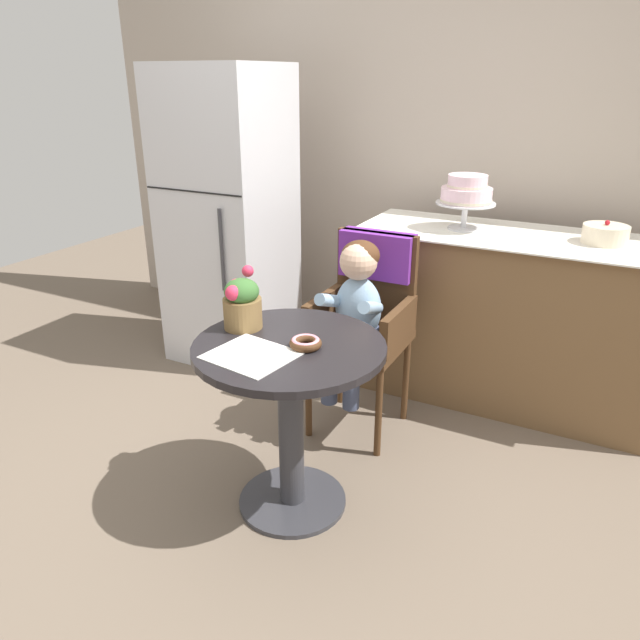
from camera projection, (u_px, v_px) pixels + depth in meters
ground_plane at (293, 502)px, 2.46m from camera, size 8.00×8.00×0.00m
back_wall at (446, 128)px, 3.46m from camera, size 4.80×0.10×2.70m
cafe_table at (290, 394)px, 2.26m from camera, size 0.72×0.72×0.72m
wicker_chair at (369, 301)px, 2.82m from camera, size 0.42×0.45×0.95m
seated_child at (356, 304)px, 2.68m from camera, size 0.27×0.32×0.73m
paper_napkin at (251, 355)px, 2.09m from camera, size 0.32×0.29×0.00m
donut_front at (306, 342)px, 2.15m from camera, size 0.12×0.12×0.04m
flower_vase at (242, 302)px, 2.28m from camera, size 0.15×0.15×0.24m
display_counter at (505, 318)px, 3.11m from camera, size 1.56×0.62×0.90m
tiered_cake_stand at (466, 193)px, 2.99m from camera, size 0.30×0.30×0.28m
round_layer_cake at (605, 234)px, 2.78m from camera, size 0.21×0.21×0.11m
refrigerator at (228, 220)px, 3.48m from camera, size 0.64×0.63×1.70m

